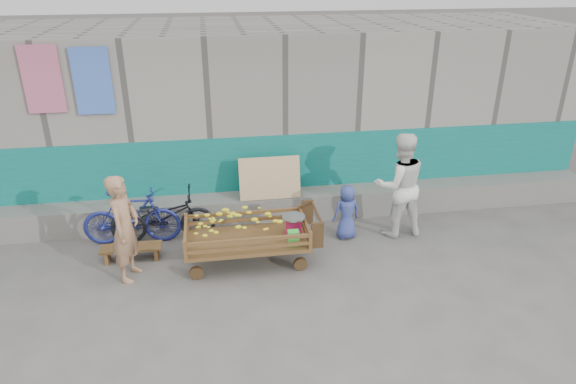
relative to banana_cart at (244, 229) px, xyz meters
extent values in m
plane|color=#52504C|center=(0.23, -1.00, -0.56)|extent=(80.00, 80.00, 0.00)
cube|color=gray|center=(0.23, 3.10, 0.94)|extent=(12.00, 3.00, 3.00)
cube|color=#0E6C62|center=(0.23, 1.59, 0.14)|extent=(12.00, 0.03, 1.40)
cube|color=slate|center=(0.23, 1.35, -0.33)|extent=(12.00, 0.50, 0.45)
cube|color=tan|center=(0.53, 1.22, 0.24)|extent=(1.00, 0.19, 0.68)
cube|color=#C76182|center=(-2.77, 1.56, 1.89)|extent=(0.55, 0.03, 1.00)
cube|color=#4673DB|center=(-2.07, 1.56, 1.84)|extent=(0.55, 0.03, 1.00)
cube|color=brown|center=(0.03, 0.00, -0.19)|extent=(1.76, 0.88, 0.05)
cylinder|color=#322416|center=(-0.70, -0.32, -0.46)|extent=(0.20, 0.06, 0.20)
cube|color=brown|center=(-0.82, -0.41, -0.03)|extent=(0.05, 0.05, 0.27)
cylinder|color=#322416|center=(-0.70, 0.32, -0.46)|extent=(0.20, 0.06, 0.20)
cube|color=brown|center=(-0.82, 0.41, -0.03)|extent=(0.05, 0.05, 0.27)
cylinder|color=#322416|center=(0.77, -0.32, -0.46)|extent=(0.20, 0.06, 0.20)
cube|color=brown|center=(0.88, -0.41, -0.03)|extent=(0.05, 0.05, 0.27)
cylinder|color=#322416|center=(0.77, 0.32, -0.46)|extent=(0.20, 0.06, 0.20)
cube|color=brown|center=(0.88, 0.41, -0.03)|extent=(0.05, 0.05, 0.27)
cube|color=brown|center=(0.03, -0.41, -0.07)|extent=(1.70, 0.04, 0.05)
cube|color=brown|center=(0.03, -0.41, 0.05)|extent=(1.70, 0.04, 0.05)
cube|color=brown|center=(0.03, 0.41, -0.07)|extent=(1.70, 0.04, 0.05)
cube|color=brown|center=(0.03, 0.41, 0.05)|extent=(1.70, 0.04, 0.05)
cube|color=brown|center=(-0.82, 0.00, -0.07)|extent=(0.04, 0.82, 0.05)
cube|color=brown|center=(-0.82, 0.00, 0.05)|extent=(0.04, 0.82, 0.05)
cube|color=brown|center=(0.88, 0.00, -0.07)|extent=(0.04, 0.82, 0.05)
cube|color=brown|center=(0.88, 0.00, 0.05)|extent=(0.04, 0.82, 0.05)
cylinder|color=#322416|center=(1.06, 0.00, 0.18)|extent=(0.04, 0.78, 0.04)
cube|color=#322416|center=(0.99, 0.36, 0.01)|extent=(0.18, 0.04, 0.39)
cube|color=#322416|center=(0.99, -0.36, 0.01)|extent=(0.18, 0.04, 0.39)
ellipsoid|color=yellow|center=(-0.07, 0.00, 0.05)|extent=(1.27, 0.68, 0.43)
cylinder|color=#D0195B|center=(0.72, 0.00, -0.04)|extent=(0.23, 0.23, 0.25)
cylinder|color=silver|center=(0.72, 0.00, 0.10)|extent=(0.03, 0.03, 0.06)
cylinder|color=silver|center=(0.72, 0.00, 0.14)|extent=(0.33, 0.33, 0.02)
cube|color=green|center=(0.67, -0.27, -0.05)|extent=(0.16, 0.12, 0.22)
cube|color=brown|center=(-1.64, 0.35, -0.35)|extent=(0.88, 0.26, 0.04)
cube|color=brown|center=(-2.00, 0.35, -0.47)|extent=(0.05, 0.25, 0.18)
cube|color=brown|center=(-1.29, 0.35, -0.47)|extent=(0.05, 0.25, 0.18)
imported|color=#A07554|center=(-1.60, -0.11, 0.21)|extent=(0.50, 0.64, 1.53)
imported|color=white|center=(2.48, 0.52, 0.29)|extent=(0.85, 0.68, 1.70)
imported|color=#364492|center=(1.65, 0.51, -0.11)|extent=(0.48, 0.35, 0.89)
imported|color=black|center=(-1.20, 0.85, -0.14)|extent=(1.60, 0.56, 0.84)
imported|color=navy|center=(-1.66, 0.85, -0.11)|extent=(1.50, 0.49, 0.89)
camera|label=1|loc=(-0.39, -6.44, 3.51)|focal=32.00mm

